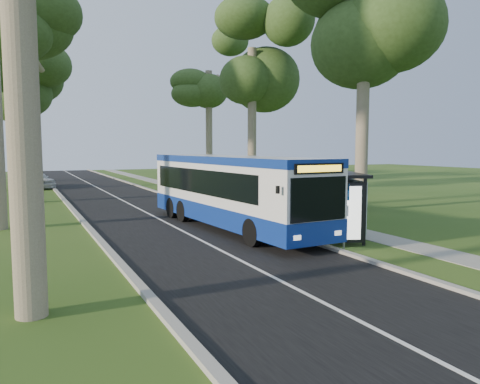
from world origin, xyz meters
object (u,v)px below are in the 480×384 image
object	(u,v)px
litter_bin	(258,209)
car_silver	(25,179)
bus_stop_sign	(345,207)
car_white	(35,179)
bus	(231,191)
bus_shelter	(349,194)

from	to	relation	value
litter_bin	car_silver	bearing A→B (deg)	113.57
bus_stop_sign	car_white	world-z (taller)	bus_stop_sign
bus	litter_bin	xyz separation A→B (m)	(2.46, 2.17, -1.16)
bus_stop_sign	car_white	bearing A→B (deg)	86.44
car_white	litter_bin	bearing A→B (deg)	-90.77
bus	bus_shelter	bearing A→B (deg)	-59.80
bus_shelter	bus_stop_sign	bearing A→B (deg)	-111.20
bus_stop_sign	car_silver	size ratio (longest dim) A/B	0.47
bus_shelter	car_white	size ratio (longest dim) A/B	0.73
car_silver	bus	bearing A→B (deg)	-63.23
bus_stop_sign	litter_bin	bearing A→B (deg)	65.60
car_white	car_silver	bearing A→B (deg)	115.75
bus_stop_sign	litter_bin	size ratio (longest dim) A/B	2.53
bus_shelter	bus	bearing A→B (deg)	146.27
litter_bin	car_white	distance (m)	24.76
bus_stop_sign	bus_shelter	distance (m)	1.57
litter_bin	car_silver	xyz separation A→B (m)	(-10.26, 23.53, 0.34)
bus	car_silver	bearing A→B (deg)	102.79
litter_bin	car_white	size ratio (longest dim) A/B	0.20
bus	bus_shelter	xyz separation A→B (m)	(2.91, -4.26, 0.17)
car_white	bus	bearing A→B (deg)	-97.62
bus_stop_sign	car_silver	bearing A→B (deg)	87.40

